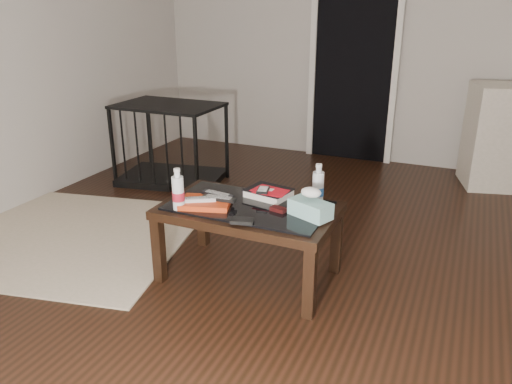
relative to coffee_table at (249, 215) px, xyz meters
The scene contains 17 objects.
ground 0.57m from the coffee_table, 33.10° to the left, with size 5.00×5.00×0.00m, color black.
doorway 2.76m from the coffee_table, 91.32° to the left, with size 0.90×0.08×2.07m.
coffee_table is the anchor object (origin of this frame).
rug 1.61m from the coffee_table, behind, with size 2.00×1.50×0.01m, color #C1AB95.
pet_crate 1.90m from the coffee_table, 136.59° to the left, with size 1.00×0.76×0.71m.
magazines 0.26m from the coffee_table, 155.27° to the right, with size 0.28×0.21×0.03m, color red.
remote_silver 0.31m from the coffee_table, 152.84° to the right, with size 0.20×0.05×0.02m, color silver.
remote_black_front 0.20m from the coffee_table, 156.05° to the right, with size 0.20×0.05×0.02m, color black.
remote_black_back 0.22m from the coffee_table, behind, with size 0.20×0.05×0.02m, color black.
textbook 0.20m from the coffee_table, 72.64° to the left, with size 0.25×0.20×0.05m, color black.
dvd_mailers 0.20m from the coffee_table, 66.41° to the left, with size 0.19×0.14×0.01m, color red.
ipod 0.17m from the coffee_table, 69.15° to the left, with size 0.06×0.10×0.02m, color black.
flip_phone 0.20m from the coffee_table, ahead, with size 0.09×0.05×0.02m, color black.
wallet 0.26m from the coffee_table, 73.83° to the right, with size 0.12×0.07×0.02m, color black.
water_bottle_left 0.44m from the coffee_table, 147.76° to the right, with size 0.07×0.07×0.24m, color silver.
water_bottle_right 0.44m from the coffee_table, 26.90° to the left, with size 0.07×0.07×0.24m, color silver.
tissue_box 0.39m from the coffee_table, ahead, with size 0.23×0.12×0.09m, color teal.
Camera 1 is at (0.76, -2.63, 1.54)m, focal length 35.00 mm.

